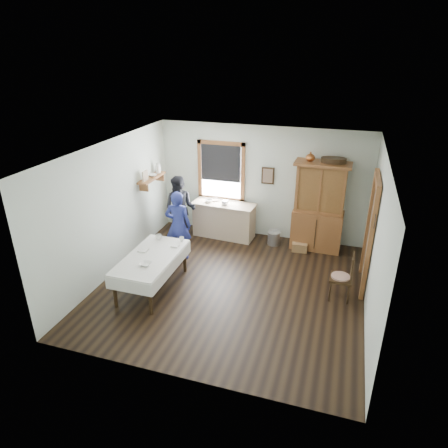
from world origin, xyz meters
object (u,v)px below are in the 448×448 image
object	(u,v)px
pail	(274,238)
figure_dark	(180,211)
dining_table	(152,272)
wicker_basket	(300,247)
spindle_chair	(341,276)
woman_blue	(178,228)
work_counter	(224,220)
china_hutch	(319,207)

from	to	relation	value
pail	figure_dark	xyz separation A→B (m)	(-2.20, -0.41, 0.58)
dining_table	wicker_basket	xyz separation A→B (m)	(2.52, 2.41, -0.25)
spindle_chair	woman_blue	xyz separation A→B (m)	(-3.47, 0.56, 0.25)
work_counter	figure_dark	xyz separation A→B (m)	(-0.93, -0.49, 0.30)
woman_blue	dining_table	bearing A→B (deg)	81.87
work_counter	pail	bearing A→B (deg)	0.44
wicker_basket	woman_blue	size ratio (longest dim) A/B	0.24
china_hutch	pail	xyz separation A→B (m)	(-0.96, -0.12, -0.87)
dining_table	work_counter	bearing A→B (deg)	76.94
work_counter	dining_table	bearing A→B (deg)	-99.07
work_counter	spindle_chair	xyz separation A→B (m)	(2.86, -1.91, 0.04)
dining_table	pail	bearing A→B (deg)	53.80
dining_table	spindle_chair	distance (m)	3.55
work_counter	figure_dark	world-z (taller)	figure_dark
china_hutch	wicker_basket	world-z (taller)	china_hutch
china_hutch	wicker_basket	size ratio (longest dim) A/B	5.98
china_hutch	figure_dark	distance (m)	3.21
work_counter	woman_blue	size ratio (longest dim) A/B	1.05
china_hutch	woman_blue	bearing A→B (deg)	-152.32
work_counter	wicker_basket	size ratio (longest dim) A/B	4.42
china_hutch	figure_dark	xyz separation A→B (m)	(-3.16, -0.52, -0.29)
china_hutch	spindle_chair	size ratio (longest dim) A/B	2.17
dining_table	china_hutch	bearing A→B (deg)	43.42
dining_table	spindle_chair	xyz separation A→B (m)	(3.47, 0.74, 0.12)
pail	work_counter	bearing A→B (deg)	176.45
dining_table	figure_dark	world-z (taller)	figure_dark
spindle_chair	woman_blue	world-z (taller)	woman_blue
dining_table	woman_blue	distance (m)	1.35
dining_table	wicker_basket	world-z (taller)	dining_table
pail	figure_dark	bearing A→B (deg)	-169.53
pail	dining_table	bearing A→B (deg)	-126.20
work_counter	wicker_basket	bearing A→B (deg)	-2.98
woman_blue	figure_dark	size ratio (longest dim) A/B	0.98
figure_dark	wicker_basket	bearing A→B (deg)	-1.11
work_counter	spindle_chair	size ratio (longest dim) A/B	1.61
spindle_chair	woman_blue	distance (m)	3.52
dining_table	woman_blue	size ratio (longest dim) A/B	1.22
work_counter	spindle_chair	world-z (taller)	spindle_chair
dining_table	wicker_basket	distance (m)	3.50
china_hutch	spindle_chair	xyz separation A→B (m)	(0.63, -1.95, -0.55)
figure_dark	dining_table	bearing A→B (deg)	-87.80
dining_table	pail	world-z (taller)	dining_table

